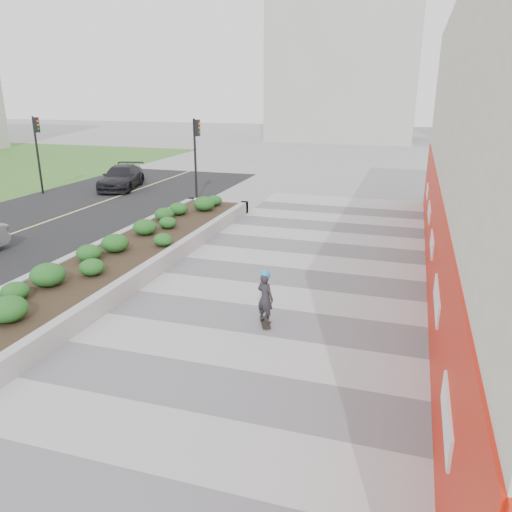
# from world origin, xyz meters

# --- Properties ---
(ground) EXTENTS (160.00, 160.00, 0.00)m
(ground) POSITION_xyz_m (0.00, 0.00, 0.00)
(ground) COLOR gray
(ground) RESTS_ON ground
(walkway) EXTENTS (8.00, 36.00, 0.01)m
(walkway) POSITION_xyz_m (0.00, 3.00, 0.01)
(walkway) COLOR #A8A8AD
(walkway) RESTS_ON ground
(planter) EXTENTS (3.00, 18.00, 0.90)m
(planter) POSITION_xyz_m (-5.50, 7.00, 0.42)
(planter) COLOR #9E9EA0
(planter) RESTS_ON ground
(traffic_signal_near) EXTENTS (0.33, 0.28, 4.20)m
(traffic_signal_near) POSITION_xyz_m (-7.23, 17.50, 2.76)
(traffic_signal_near) COLOR black
(traffic_signal_near) RESTS_ON ground
(traffic_signal_far) EXTENTS (0.33, 0.28, 4.20)m
(traffic_signal_far) POSITION_xyz_m (-16.43, 17.00, 2.76)
(traffic_signal_far) COLOR black
(traffic_signal_far) RESTS_ON ground
(distant_bldg_north_l) EXTENTS (16.00, 12.00, 20.00)m
(distant_bldg_north_l) POSITION_xyz_m (-5.00, 55.00, 10.00)
(distant_bldg_north_l) COLOR #ADAAA3
(distant_bldg_north_l) RESTS_ON ground
(manhole_cover) EXTENTS (0.44, 0.44, 0.01)m
(manhole_cover) POSITION_xyz_m (0.50, 3.00, 0.00)
(manhole_cover) COLOR #595654
(manhole_cover) RESTS_ON ground
(skateboarder) EXTENTS (0.55, 0.74, 1.43)m
(skateboarder) POSITION_xyz_m (0.10, 4.80, 0.73)
(skateboarder) COLOR beige
(skateboarder) RESTS_ON ground
(car_dark) EXTENTS (2.99, 4.91, 1.33)m
(car_dark) POSITION_xyz_m (-13.04, 19.65, 0.67)
(car_dark) COLOR black
(car_dark) RESTS_ON ground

